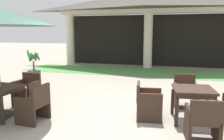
{
  "coord_description": "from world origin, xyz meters",
  "views": [
    {
      "loc": [
        1.49,
        -4.95,
        2.01
      ],
      "look_at": [
        -0.13,
        0.91,
        0.99
      ],
      "focal_mm": 37.01,
      "sensor_mm": 36.0,
      "label": 1
    }
  ],
  "objects_px": {
    "patio_chair_near_foreground_west": "(148,102)",
    "patio_table_mid_left": "(0,91)",
    "patio_table_near_foreground": "(193,93)",
    "patio_chair_mid_left_north": "(27,90)",
    "potted_palm_left_edge": "(34,71)",
    "patio_chair_near_foreground_south": "(203,121)",
    "patio_chair_mid_left_east": "(34,104)",
    "patio_chair_near_foreground_north": "(185,92)"
  },
  "relations": [
    {
      "from": "potted_palm_left_edge",
      "to": "patio_chair_near_foreground_north",
      "type": "bearing_deg",
      "value": -18.19
    },
    {
      "from": "patio_chair_near_foreground_north",
      "to": "patio_chair_near_foreground_south",
      "type": "relative_size",
      "value": 1.02
    },
    {
      "from": "patio_table_mid_left",
      "to": "patio_chair_near_foreground_south",
      "type": "bearing_deg",
      "value": -0.72
    },
    {
      "from": "patio_chair_mid_left_east",
      "to": "patio_chair_near_foreground_west",
      "type": "bearing_deg",
      "value": -66.72
    },
    {
      "from": "patio_chair_mid_left_east",
      "to": "potted_palm_left_edge",
      "type": "bearing_deg",
      "value": 37.45
    },
    {
      "from": "patio_table_mid_left",
      "to": "potted_palm_left_edge",
      "type": "xyz_separation_m",
      "value": [
        -1.72,
        3.88,
        -0.27
      ]
    },
    {
      "from": "patio_chair_near_foreground_south",
      "to": "patio_table_near_foreground",
      "type": "bearing_deg",
      "value": 90.0
    },
    {
      "from": "patio_chair_near_foreground_west",
      "to": "patio_table_mid_left",
      "type": "distance_m",
      "value": 3.47
    },
    {
      "from": "patio_chair_near_foreground_west",
      "to": "patio_chair_near_foreground_south",
      "type": "xyz_separation_m",
      "value": [
        1.11,
        -0.87,
        -0.01
      ]
    },
    {
      "from": "patio_table_mid_left",
      "to": "patio_table_near_foreground",
      "type": "bearing_deg",
      "value": 12.12
    },
    {
      "from": "patio_chair_near_foreground_south",
      "to": "patio_chair_mid_left_north",
      "type": "distance_m",
      "value": 4.53
    },
    {
      "from": "patio_chair_near_foreground_west",
      "to": "patio_chair_near_foreground_south",
      "type": "relative_size",
      "value": 1.0
    },
    {
      "from": "patio_table_mid_left",
      "to": "patio_chair_mid_left_north",
      "type": "distance_m",
      "value": 0.96
    },
    {
      "from": "patio_chair_near_foreground_north",
      "to": "potted_palm_left_edge",
      "type": "relative_size",
      "value": 0.66
    },
    {
      "from": "patio_chair_near_foreground_west",
      "to": "patio_chair_mid_left_east",
      "type": "bearing_deg",
      "value": -77.17
    },
    {
      "from": "patio_table_near_foreground",
      "to": "potted_palm_left_edge",
      "type": "distance_m",
      "value": 6.76
    },
    {
      "from": "patio_chair_near_foreground_west",
      "to": "patio_chair_near_foreground_south",
      "type": "bearing_deg",
      "value": 45.0
    },
    {
      "from": "patio_chair_near_foreground_north",
      "to": "patio_chair_mid_left_north",
      "type": "bearing_deg",
      "value": 6.47
    },
    {
      "from": "patio_table_near_foreground",
      "to": "patio_chair_near_foreground_west",
      "type": "relative_size",
      "value": 1.15
    },
    {
      "from": "patio_chair_near_foreground_south",
      "to": "patio_chair_mid_left_east",
      "type": "distance_m",
      "value": 3.54
    },
    {
      "from": "patio_chair_mid_left_north",
      "to": "patio_chair_near_foreground_north",
      "type": "bearing_deg",
      "value": -163.08
    },
    {
      "from": "patio_chair_near_foreground_north",
      "to": "patio_chair_near_foreground_south",
      "type": "xyz_separation_m",
      "value": [
        0.24,
        -1.98,
        -0.0
      ]
    },
    {
      "from": "patio_table_near_foreground",
      "to": "patio_chair_near_foreground_north",
      "type": "relative_size",
      "value": 1.13
    },
    {
      "from": "patio_table_near_foreground",
      "to": "patio_chair_near_foreground_west",
      "type": "height_order",
      "value": "patio_chair_near_foreground_west"
    },
    {
      "from": "patio_chair_mid_left_north",
      "to": "potted_palm_left_edge",
      "type": "bearing_deg",
      "value": -55.49
    },
    {
      "from": "patio_chair_near_foreground_south",
      "to": "patio_table_mid_left",
      "type": "xyz_separation_m",
      "value": [
        -4.48,
        0.06,
        0.23
      ]
    },
    {
      "from": "patio_chair_mid_left_east",
      "to": "patio_chair_mid_left_north",
      "type": "height_order",
      "value": "patio_chair_mid_left_north"
    },
    {
      "from": "patio_chair_near_foreground_north",
      "to": "potted_palm_left_edge",
      "type": "distance_m",
      "value": 6.26
    },
    {
      "from": "patio_table_near_foreground",
      "to": "patio_chair_near_foreground_west",
      "type": "distance_m",
      "value": 1.03
    },
    {
      "from": "patio_chair_mid_left_north",
      "to": "patio_table_mid_left",
      "type": "bearing_deg",
      "value": 90.0
    },
    {
      "from": "patio_table_mid_left",
      "to": "patio_chair_mid_left_east",
      "type": "relative_size",
      "value": 1.05
    },
    {
      "from": "patio_chair_near_foreground_south",
      "to": "patio_chair_mid_left_east",
      "type": "bearing_deg",
      "value": 173.09
    },
    {
      "from": "potted_palm_left_edge",
      "to": "patio_chair_near_foreground_west",
      "type": "bearing_deg",
      "value": -31.14
    },
    {
      "from": "patio_chair_near_foreground_west",
      "to": "patio_chair_mid_left_east",
      "type": "relative_size",
      "value": 0.98
    },
    {
      "from": "patio_chair_mid_left_east",
      "to": "patio_chair_mid_left_north",
      "type": "distance_m",
      "value": 1.32
    },
    {
      "from": "patio_chair_near_foreground_west",
      "to": "patio_table_mid_left",
      "type": "relative_size",
      "value": 0.93
    },
    {
      "from": "patio_chair_mid_left_north",
      "to": "patio_chair_mid_left_east",
      "type": "bearing_deg",
      "value": 135.1
    },
    {
      "from": "patio_chair_near_foreground_west",
      "to": "patio_table_near_foreground",
      "type": "bearing_deg",
      "value": 90.0
    },
    {
      "from": "patio_chair_mid_left_east",
      "to": "patio_chair_mid_left_north",
      "type": "xyz_separation_m",
      "value": [
        -0.88,
        0.99,
        0.02
      ]
    },
    {
      "from": "patio_table_mid_left",
      "to": "potted_palm_left_edge",
      "type": "relative_size",
      "value": 0.69
    },
    {
      "from": "potted_palm_left_edge",
      "to": "patio_chair_mid_left_east",
      "type": "bearing_deg",
      "value": -56.07
    },
    {
      "from": "patio_chair_near_foreground_south",
      "to": "patio_table_mid_left",
      "type": "bearing_deg",
      "value": 172.35
    }
  ]
}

